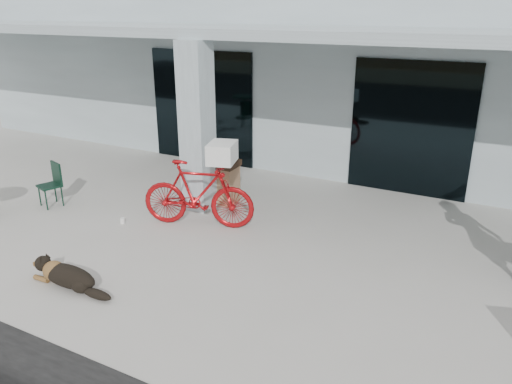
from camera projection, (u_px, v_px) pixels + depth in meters
The scene contains 12 objects.
ground at pixel (198, 279), 7.10m from camera, with size 80.00×80.00×0.00m, color #B2AFA8.
building at pixel (373, 63), 13.36m from camera, with size 22.00×7.00×4.50m, color silver.
storefront_glass_left at pixel (202, 107), 12.17m from camera, with size 2.80×0.06×2.70m, color black.
storefront_glass_right at pixel (410, 129), 9.97m from camera, with size 2.40×0.06×2.70m, color black.
column at pixel (197, 128), 9.13m from camera, with size 0.50×0.50×3.12m, color silver.
overhang at pixel (303, 33), 8.97m from camera, with size 22.00×2.80×0.18m, color silver.
bicycle at pixel (198, 194), 8.65m from camera, with size 0.56×1.99×1.19m, color #A50D11.
laundry_basket at pixel (222, 153), 8.30m from camera, with size 0.57×0.42×0.34m, color white.
dog at pixel (68, 275), 6.85m from camera, with size 1.08×0.36×0.36m, color black, non-canonical shape.
cup_near_dog at pixel (122, 221), 8.93m from camera, with size 0.08×0.08×0.10m, color white.
cafe_chair_near at pixel (49, 185), 9.59m from camera, with size 0.38×0.42×0.85m, color #113123, non-canonical shape.
trash_receptacle at pixel (225, 182), 9.75m from camera, with size 0.50×0.50×0.86m, color #926B4B, non-canonical shape.
Camera 1 is at (3.66, -5.11, 3.63)m, focal length 35.00 mm.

